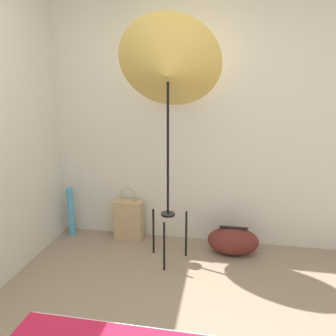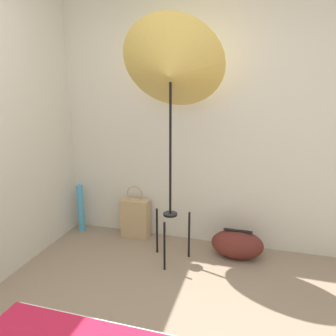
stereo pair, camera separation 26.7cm
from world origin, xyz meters
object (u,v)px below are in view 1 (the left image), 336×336
(duffel_bag, at_px, (233,241))
(paper_roll, at_px, (71,212))
(photo_umbrella, at_px, (168,71))
(tote_bag, at_px, (129,219))

(duffel_bag, relative_size, paper_roll, 0.91)
(photo_umbrella, bearing_deg, paper_roll, 164.02)
(photo_umbrella, bearing_deg, tote_bag, 144.02)
(photo_umbrella, distance_m, paper_roll, 1.87)
(photo_umbrella, distance_m, duffel_bag, 1.71)
(paper_roll, bearing_deg, duffel_bag, -3.80)
(paper_roll, bearing_deg, photo_umbrella, -15.98)
(tote_bag, distance_m, paper_roll, 0.64)
(tote_bag, distance_m, duffel_bag, 1.11)
(duffel_bag, bearing_deg, tote_bag, 172.28)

